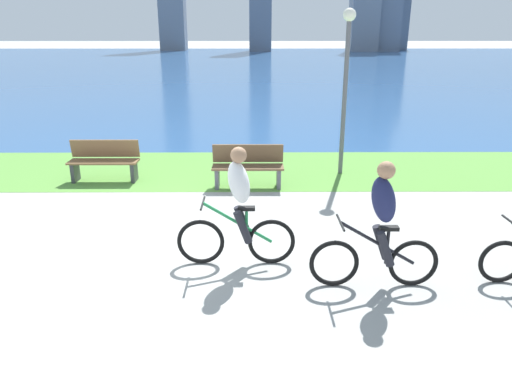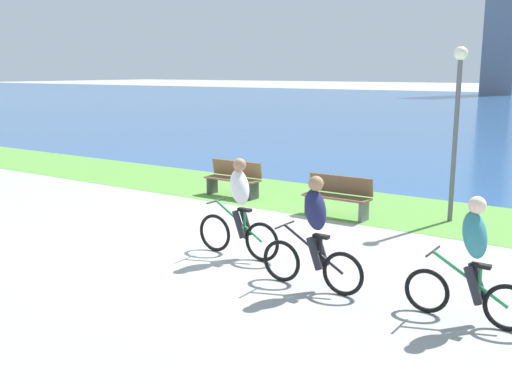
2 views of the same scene
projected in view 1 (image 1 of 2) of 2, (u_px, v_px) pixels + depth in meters
The scene contains 8 objects.
ground_plane at pixel (148, 236), 7.69m from camera, with size 300.00×300.00×0.00m, color #9E9E99.
grass_strip_bayside at pixel (182, 169), 11.34m from camera, with size 120.00×3.35×0.01m, color #59933D.
bay_water_surface at pixel (237, 62), 50.14m from camera, with size 300.00×78.69×0.00m, color #2D568C.
cyclist_lead at pixel (238, 208), 6.51m from camera, with size 1.67×0.52×1.71m.
cyclist_trailing at pixel (380, 227), 5.92m from camera, with size 1.67×0.52×1.68m.
bench_near_path at pixel (104, 161), 10.39m from camera, with size 1.50×0.47×0.90m.
bench_far_along_path at pixel (248, 166), 9.97m from camera, with size 1.50×0.47×0.90m.
lamppost_tall at pixel (346, 68), 10.31m from camera, with size 0.28×0.28×3.62m.
Camera 1 is at (1.72, -7.06, 3.17)m, focal length 33.12 mm.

